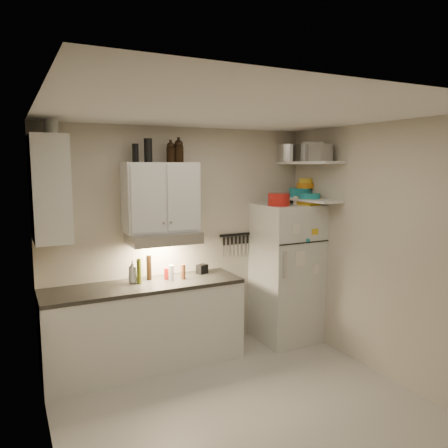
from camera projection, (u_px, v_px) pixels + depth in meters
name	position (u px, v px, depth m)	size (l,w,h in m)	color
floor	(244.00, 409.00, 3.93)	(3.20, 3.00, 0.02)	#B4AFA6
ceiling	(246.00, 111.00, 3.59)	(3.20, 3.00, 0.02)	white
back_wall	(181.00, 240.00, 5.10)	(3.20, 0.02, 2.60)	#BCB3A1
left_wall	(44.00, 291.00, 3.04)	(0.02, 3.00, 2.60)	#BCB3A1
right_wall	(382.00, 251.00, 4.48)	(0.02, 3.00, 2.60)	#BCB3A1
base_cabinet	(145.00, 327.00, 4.69)	(2.10, 0.60, 0.88)	silver
countertop	(144.00, 286.00, 4.63)	(2.10, 0.62, 0.04)	#2B2925
upper_cabinet	(161.00, 197.00, 4.74)	(0.80, 0.33, 0.75)	silver
side_cabinet	(50.00, 189.00, 4.09)	(0.33, 0.55, 1.00)	silver
range_hood	(164.00, 238.00, 4.74)	(0.76, 0.46, 0.12)	silver
fridge	(287.00, 273.00, 5.40)	(0.70, 0.68, 1.70)	silver
shelf_hi	(309.00, 163.00, 5.19)	(0.30, 0.95, 0.03)	silver
shelf_lo	(308.00, 200.00, 5.25)	(0.30, 0.95, 0.03)	silver
knife_strip	(235.00, 235.00, 5.38)	(0.42, 0.02, 0.03)	black
dutch_oven	(279.00, 200.00, 5.08)	(0.25, 0.25, 0.15)	#A81913
book_stack	(309.00, 202.00, 5.21)	(0.19, 0.24, 0.08)	gold
spice_jar	(296.00, 200.00, 5.28)	(0.06, 0.06, 0.10)	silver
stock_pot	(288.00, 153.00, 5.49)	(0.30, 0.30, 0.21)	silver
tin_a	(312.00, 152.00, 5.12)	(0.23, 0.20, 0.23)	#AAAAAD
tin_b	(321.00, 153.00, 4.94)	(0.19, 0.19, 0.19)	#AAAAAD
bowl_teal	(300.00, 193.00, 5.47)	(0.28, 0.28, 0.11)	teal
bowl_orange	(305.00, 186.00, 5.44)	(0.22, 0.22, 0.07)	orange
bowl_yellow	(306.00, 181.00, 5.43)	(0.17, 0.17, 0.06)	gold
plates	(309.00, 196.00, 5.18)	(0.25, 0.25, 0.06)	teal
growler_a	(171.00, 152.00, 4.69)	(0.09, 0.09, 0.22)	black
growler_b	(179.00, 151.00, 4.73)	(0.11, 0.11, 0.25)	black
thermos_a	(148.00, 150.00, 4.57)	(0.09, 0.09, 0.25)	black
thermos_b	(135.00, 153.00, 4.56)	(0.07, 0.07, 0.19)	black
side_jar	(51.00, 126.00, 4.11)	(0.13, 0.13, 0.17)	silver
soap_bottle	(133.00, 270.00, 4.64)	(0.11, 0.11, 0.28)	silver
pepper_mill	(183.00, 272.00, 4.82)	(0.05, 0.05, 0.17)	brown
oil_bottle	(139.00, 271.00, 4.62)	(0.05, 0.05, 0.27)	#585F17
vinegar_bottle	(149.00, 267.00, 4.79)	(0.06, 0.06, 0.27)	black
clear_bottle	(171.00, 273.00, 4.76)	(0.06, 0.06, 0.17)	silver
red_jar	(167.00, 274.00, 4.82)	(0.06, 0.06, 0.12)	#A81913
caddy	(202.00, 269.00, 5.08)	(0.12, 0.09, 0.10)	black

